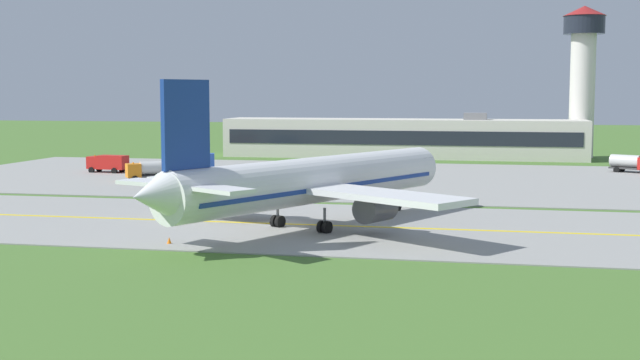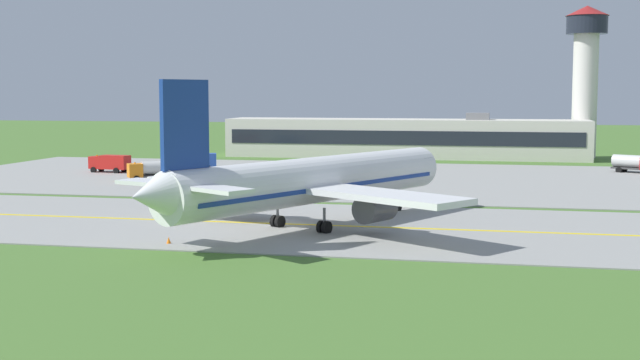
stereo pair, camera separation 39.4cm
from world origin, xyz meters
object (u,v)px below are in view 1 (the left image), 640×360
(airplane_lead, at_px, (312,181))
(service_truck_pushback, at_px, (195,161))
(service_truck_baggage, at_px, (108,163))
(control_tower, at_px, (583,67))
(service_truck_fuel, at_px, (631,163))
(service_truck_catering, at_px, (149,170))

(airplane_lead, height_order, service_truck_pushback, airplane_lead)
(service_truck_baggage, height_order, service_truck_pushback, same)
(airplane_lead, xyz_separation_m, control_tower, (30.13, 89.10, 12.19))
(service_truck_baggage, height_order, service_truck_fuel, service_truck_fuel)
(control_tower, bearing_deg, service_truck_catering, -137.45)
(control_tower, bearing_deg, airplane_lead, -108.69)
(service_truck_catering, bearing_deg, service_truck_pushback, 87.65)
(service_truck_fuel, distance_m, service_truck_catering, 69.18)
(airplane_lead, xyz_separation_m, service_truck_fuel, (34.71, 59.42, -2.60))
(service_truck_baggage, xyz_separation_m, control_tower, (70.37, 45.34, 14.79))
(service_truck_baggage, bearing_deg, service_truck_catering, -42.26)
(airplane_lead, relative_size, service_truck_catering, 6.07)
(service_truck_fuel, bearing_deg, airplane_lead, -120.29)
(service_truck_pushback, xyz_separation_m, control_tower, (59.19, 39.31, 14.79))
(service_truck_catering, xyz_separation_m, service_truck_pushback, (0.64, 15.61, -0.00))
(service_truck_pushback, bearing_deg, airplane_lead, -59.73)
(service_truck_fuel, distance_m, service_truck_pushback, 64.49)
(service_truck_catering, height_order, service_truck_pushback, service_truck_catering)
(service_truck_fuel, bearing_deg, service_truck_pushback, -171.41)
(airplane_lead, bearing_deg, service_truck_pushback, 120.27)
(service_truck_catering, xyz_separation_m, control_tower, (59.83, 54.92, 14.78))
(airplane_lead, distance_m, service_truck_catering, 45.35)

